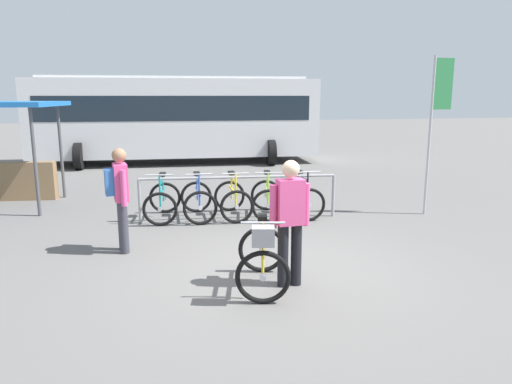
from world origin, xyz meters
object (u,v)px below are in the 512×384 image
at_px(person_with_featured_bike, 290,218).
at_px(banner_flag, 438,105).
at_px(pedestrian_with_backpack, 120,194).
at_px(bus_distant, 177,115).
at_px(racked_bike_blue, 198,200).
at_px(racked_bike_yellow, 233,199).
at_px(featured_bicycle, 263,256).
at_px(racked_bike_teal, 163,201).
at_px(racked_bike_lime, 267,198).
at_px(racked_bike_black, 301,198).

height_order(person_with_featured_bike, banner_flag, banner_flag).
relative_size(pedestrian_with_backpack, bus_distant, 0.16).
distance_m(racked_bike_blue, banner_flag, 5.16).
height_order(racked_bike_yellow, featured_bicycle, same).
xyz_separation_m(featured_bicycle, person_with_featured_bike, (0.37, 0.06, 0.46)).
height_order(racked_bike_teal, banner_flag, banner_flag).
height_order(racked_bike_lime, racked_bike_black, same).
relative_size(person_with_featured_bike, pedestrian_with_backpack, 1.00).
distance_m(racked_bike_teal, bus_distant, 8.35).
bearing_deg(racked_bike_black, racked_bike_blue, 174.71).
bearing_deg(bus_distant, banner_flag, -62.30).
height_order(featured_bicycle, pedestrian_with_backpack, pedestrian_with_backpack).
bearing_deg(racked_bike_teal, featured_bicycle, -73.26).
bearing_deg(racked_bike_yellow, person_with_featured_bike, -88.10).
bearing_deg(person_with_featured_bike, racked_bike_black, 69.89).
bearing_deg(racked_bike_yellow, racked_bike_teal, 174.71).
bearing_deg(person_with_featured_bike, racked_bike_blue, 102.54).
height_order(racked_bike_yellow, bus_distant, bus_distant).
xyz_separation_m(racked_bike_teal, racked_bike_lime, (2.09, -0.19, 0.00)).
distance_m(racked_bike_blue, pedestrian_with_backpack, 2.34).
height_order(featured_bicycle, person_with_featured_bike, person_with_featured_bike).
bearing_deg(bus_distant, person_with_featured_bike, -86.45).
xyz_separation_m(racked_bike_yellow, featured_bicycle, (-0.25, -3.67, 0.08)).
xyz_separation_m(racked_bike_blue, racked_bike_lime, (1.39, -0.13, 0.00)).
xyz_separation_m(person_with_featured_bike, pedestrian_with_backpack, (-2.19, 1.86, 0.03)).
relative_size(racked_bike_blue, racked_bike_lime, 0.94).
bearing_deg(racked_bike_blue, person_with_featured_bike, -77.46).
relative_size(racked_bike_teal, person_with_featured_bike, 0.72).
bearing_deg(banner_flag, person_with_featured_bike, -142.76).
distance_m(racked_bike_lime, pedestrian_with_backpack, 3.29).
bearing_deg(racked_bike_teal, bus_distant, 84.61).
relative_size(person_with_featured_bike, banner_flag, 0.51).
relative_size(racked_bike_yellow, person_with_featured_bike, 0.68).
xyz_separation_m(racked_bike_lime, racked_bike_black, (0.70, -0.06, 0.00)).
distance_m(racked_bike_black, banner_flag, 3.29).
relative_size(racked_bike_teal, racked_bike_blue, 1.06).
bearing_deg(racked_bike_blue, bus_distant, 89.47).
xyz_separation_m(racked_bike_blue, racked_bike_black, (2.09, -0.19, 0.00)).
height_order(person_with_featured_bike, pedestrian_with_backpack, same).
xyz_separation_m(racked_bike_black, bus_distant, (-2.02, 8.46, 1.37)).
bearing_deg(racked_bike_black, banner_flag, -10.11).
relative_size(racked_bike_yellow, pedestrian_with_backpack, 0.68).
bearing_deg(racked_bike_lime, racked_bike_teal, 174.71).
bearing_deg(featured_bicycle, bus_distant, 91.76).
height_order(racked_bike_teal, racked_bike_black, same).
bearing_deg(racked_bike_lime, pedestrian_with_backpack, -148.66).
xyz_separation_m(featured_bicycle, banner_flag, (4.32, 3.06, 1.78)).
bearing_deg(bus_distant, racked_bike_teal, -95.39).
distance_m(racked_bike_yellow, racked_bike_black, 1.40).
height_order(racked_bike_blue, racked_bike_yellow, same).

